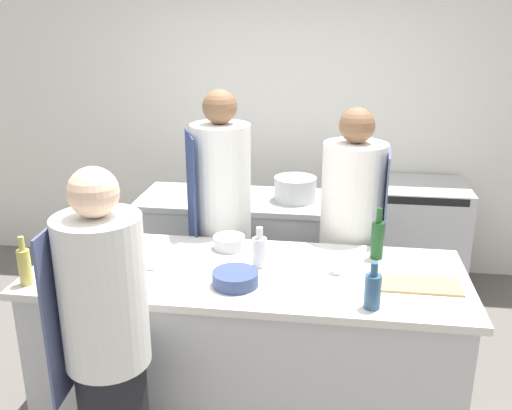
# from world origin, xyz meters

# --- Properties ---
(ground_plane) EXTENTS (16.00, 16.00, 0.00)m
(ground_plane) POSITION_xyz_m (0.00, 0.00, 0.00)
(ground_plane) COLOR #605B56
(wall_back) EXTENTS (8.00, 0.06, 2.80)m
(wall_back) POSITION_xyz_m (0.00, 2.13, 1.40)
(wall_back) COLOR silver
(wall_back) RESTS_ON ground_plane
(prep_counter) EXTENTS (2.31, 0.87, 0.89)m
(prep_counter) POSITION_xyz_m (0.00, 0.00, 0.45)
(prep_counter) COLOR #B7BABC
(prep_counter) RESTS_ON ground_plane
(pass_counter) EXTENTS (1.69, 0.63, 0.89)m
(pass_counter) POSITION_xyz_m (-0.15, 1.23, 0.45)
(pass_counter) COLOR #B7BABC
(pass_counter) RESTS_ON ground_plane
(oven_range) EXTENTS (0.74, 0.65, 0.90)m
(oven_range) POSITION_xyz_m (1.13, 1.75, 0.45)
(oven_range) COLOR #B7BABC
(oven_range) RESTS_ON ground_plane
(chef_at_prep_near) EXTENTS (0.39, 0.37, 1.63)m
(chef_at_prep_near) POSITION_xyz_m (-0.51, -0.69, 0.81)
(chef_at_prep_near) COLOR black
(chef_at_prep_near) RESTS_ON ground_plane
(chef_at_stove) EXTENTS (0.42, 0.40, 1.67)m
(chef_at_stove) POSITION_xyz_m (0.56, 0.65, 0.83)
(chef_at_stove) COLOR black
(chef_at_stove) RESTS_ON ground_plane
(chef_at_pass_far) EXTENTS (0.44, 0.42, 1.76)m
(chef_at_pass_far) POSITION_xyz_m (-0.27, 0.65, 0.88)
(chef_at_pass_far) COLOR black
(chef_at_pass_far) RESTS_ON ground_plane
(bottle_olive_oil) EXTENTS (0.08, 0.08, 0.22)m
(bottle_olive_oil) POSITION_xyz_m (0.06, 0.06, 0.98)
(bottle_olive_oil) COLOR silver
(bottle_olive_oil) RESTS_ON prep_counter
(bottle_vinegar) EXTENTS (0.07, 0.07, 0.29)m
(bottle_vinegar) POSITION_xyz_m (0.69, 0.26, 1.01)
(bottle_vinegar) COLOR #19471E
(bottle_vinegar) RESTS_ON prep_counter
(bottle_wine) EXTENTS (0.06, 0.06, 0.26)m
(bottle_wine) POSITION_xyz_m (-1.08, -0.32, 1.00)
(bottle_wine) COLOR #B2A84C
(bottle_wine) RESTS_ON prep_counter
(bottle_cooking_oil) EXTENTS (0.08, 0.08, 0.23)m
(bottle_cooking_oil) POSITION_xyz_m (0.64, -0.32, 0.98)
(bottle_cooking_oil) COLOR #2D5175
(bottle_cooking_oil) RESTS_ON prep_counter
(bowl_mixing_large) EXTENTS (0.22, 0.22, 0.05)m
(bowl_mixing_large) POSITION_xyz_m (-0.88, 0.22, 0.92)
(bowl_mixing_large) COLOR white
(bowl_mixing_large) RESTS_ON prep_counter
(bowl_prep_small) EXTENTS (0.26, 0.26, 0.08)m
(bowl_prep_small) POSITION_xyz_m (-0.55, 0.04, 0.93)
(bowl_prep_small) COLOR white
(bowl_prep_small) RESTS_ON prep_counter
(bowl_ceramic_blue) EXTENTS (0.19, 0.19, 0.07)m
(bowl_ceramic_blue) POSITION_xyz_m (-0.15, 0.28, 0.93)
(bowl_ceramic_blue) COLOR #B7BABC
(bowl_ceramic_blue) RESTS_ON prep_counter
(bowl_wooden_salad) EXTENTS (0.23, 0.23, 0.07)m
(bowl_wooden_salad) POSITION_xyz_m (-0.03, -0.18, 0.93)
(bowl_wooden_salad) COLOR navy
(bowl_wooden_salad) RESTS_ON prep_counter
(cup) EXTENTS (0.07, 0.07, 0.08)m
(cup) POSITION_xyz_m (0.48, 0.04, 0.93)
(cup) COLOR white
(cup) RESTS_ON prep_counter
(cutting_board) EXTENTS (0.41, 0.20, 0.01)m
(cutting_board) POSITION_xyz_m (0.89, -0.05, 0.90)
(cutting_board) COLOR tan
(cutting_board) RESTS_ON prep_counter
(stockpot) EXTENTS (0.31, 0.31, 0.17)m
(stockpot) POSITION_xyz_m (0.16, 1.23, 0.98)
(stockpot) COLOR #B7BABC
(stockpot) RESTS_ON pass_counter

